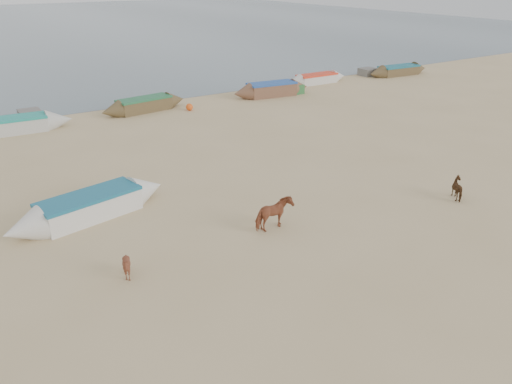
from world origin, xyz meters
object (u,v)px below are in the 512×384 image
calf_front (127,267)px  cow_adult (274,214)px  calf_right (460,189)px  near_canoe (90,206)px

calf_front → cow_adult: bearing=61.7°
calf_right → near_canoe: bearing=71.7°
calf_front → near_canoe: 4.49m
calf_front → calf_right: calf_right is taller
calf_right → near_canoe: (-12.49, 6.14, 0.04)m
calf_right → calf_front: bearing=90.5°
cow_adult → calf_front: 5.25m
cow_adult → calf_front: size_ratio=1.72×
cow_adult → calf_right: cow_adult is taller
calf_front → calf_right: size_ratio=0.96×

